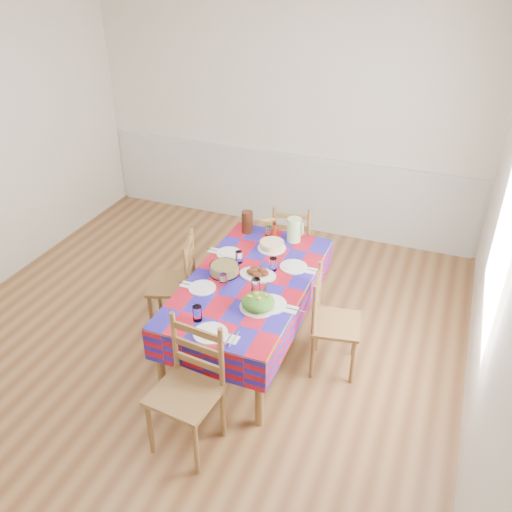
{
  "coord_description": "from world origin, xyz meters",
  "views": [
    {
      "loc": [
        1.86,
        -3.12,
        3.11
      ],
      "look_at": [
        0.57,
        0.15,
        0.98
      ],
      "focal_mm": 38.0,
      "sensor_mm": 36.0,
      "label": 1
    }
  ],
  "objects": [
    {
      "name": "name_card",
      "position": [
        0.49,
        -0.56,
        0.69
      ],
      "size": [
        0.07,
        0.02,
        0.02
      ],
      "primitive_type": "cube",
      "color": "white",
      "rests_on": "dining_table"
    },
    {
      "name": "serving_utensils",
      "position": [
        0.62,
        0.16,
        0.69
      ],
      "size": [
        0.14,
        0.31,
        0.01
      ],
      "color": "black",
      "rests_on": "dining_table"
    },
    {
      "name": "chair_far",
      "position": [
        0.48,
        1.36,
        0.43
      ],
      "size": [
        0.45,
        0.43,
        0.87
      ],
      "rotation": [
        0.0,
        0.0,
        3.33
      ],
      "color": "brown",
      "rests_on": "room"
    },
    {
      "name": "chair_left",
      "position": [
        -0.22,
        0.27,
        0.45
      ],
      "size": [
        0.5,
        0.51,
        0.92
      ],
      "rotation": [
        0.0,
        0.0,
        -1.24
      ],
      "color": "brown",
      "rests_on": "room"
    },
    {
      "name": "green_pitcher",
      "position": [
        0.61,
        0.99,
        0.79
      ],
      "size": [
        0.13,
        0.13,
        0.22
      ],
      "primitive_type": "cylinder",
      "color": "#ADD495",
      "rests_on": "dining_table"
    },
    {
      "name": "hot_sauce",
      "position": [
        0.42,
        1.01,
        0.75
      ],
      "size": [
        0.03,
        0.03,
        0.14
      ],
      "primitive_type": "cylinder",
      "color": "#B52E0E",
      "rests_on": "dining_table"
    },
    {
      "name": "pasta_bowl",
      "position": [
        0.26,
        0.25,
        0.73
      ],
      "size": [
        0.24,
        0.24,
        0.09
      ],
      "color": "white",
      "rests_on": "dining_table"
    },
    {
      "name": "salad_platter",
      "position": [
        0.68,
        -0.08,
        0.73
      ],
      "size": [
        0.28,
        0.28,
        0.12
      ],
      "color": "white",
      "rests_on": "dining_table"
    },
    {
      "name": "flower_vase",
      "position": [
        0.37,
        0.99,
        0.76
      ],
      "size": [
        0.12,
        0.1,
        0.18
      ],
      "color": "white",
      "rests_on": "dining_table"
    },
    {
      "name": "tea_pitcher",
      "position": [
        0.16,
        0.98,
        0.79
      ],
      "size": [
        0.1,
        0.1,
        0.21
      ],
      "primitive_type": "cylinder",
      "color": "black",
      "rests_on": "dining_table"
    },
    {
      "name": "cake",
      "position": [
        0.48,
        0.78,
        0.72
      ],
      "size": [
        0.25,
        0.25,
        0.07
      ],
      "color": "white",
      "rests_on": "dining_table"
    },
    {
      "name": "setting_right_near",
      "position": [
        0.7,
        0.03,
        0.71
      ],
      "size": [
        0.48,
        0.28,
        0.12
      ],
      "rotation": [
        0.0,
        0.0,
        -1.57
      ],
      "color": "white",
      "rests_on": "dining_table"
    },
    {
      "name": "chair_right",
      "position": [
        1.17,
        0.25,
        0.44
      ],
      "size": [
        0.44,
        0.45,
        0.89
      ],
      "rotation": [
        0.0,
        0.0,
        1.74
      ],
      "color": "brown",
      "rests_on": "room"
    },
    {
      "name": "setting_right_far",
      "position": [
        0.71,
        0.52,
        0.71
      ],
      "size": [
        0.43,
        0.25,
        0.11
      ],
      "rotation": [
        0.0,
        0.0,
        -1.57
      ],
      "color": "white",
      "rests_on": "dining_table"
    },
    {
      "name": "setting_left_far",
      "position": [
        0.2,
        0.52,
        0.71
      ],
      "size": [
        0.4,
        0.24,
        0.11
      ],
      "rotation": [
        0.0,
        0.0,
        1.57
      ],
      "color": "white",
      "rests_on": "dining_table"
    },
    {
      "name": "room",
      "position": [
        0.0,
        0.0,
        1.35
      ],
      "size": [
        4.58,
        5.08,
        2.78
      ],
      "color": "brown",
      "rests_on": "ground"
    },
    {
      "name": "meat_platter",
      "position": [
        0.52,
        0.33,
        0.71
      ],
      "size": [
        0.31,
        0.22,
        0.06
      ],
      "color": "white",
      "rests_on": "dining_table"
    },
    {
      "name": "wainscot",
      "position": [
        0.0,
        2.48,
        0.49
      ],
      "size": [
        4.41,
        0.06,
        0.92
      ],
      "color": "silver",
      "rests_on": "room"
    },
    {
      "name": "window_right",
      "position": [
        2.23,
        0.3,
        1.5
      ],
      "size": [
        0.0,
        1.4,
        1.4
      ],
      "primitive_type": "plane",
      "rotation": [
        0.0,
        -1.57,
        0.0
      ],
      "color": "white",
      "rests_on": "room"
    },
    {
      "name": "chair_near",
      "position": [
        0.48,
        -0.84,
        0.47
      ],
      "size": [
        0.47,
        0.45,
        0.96
      ],
      "rotation": [
        0.0,
        0.0,
        -0.1
      ],
      "color": "brown",
      "rests_on": "room"
    },
    {
      "name": "setting_near_head",
      "position": [
        0.43,
        -0.45,
        0.71
      ],
      "size": [
        0.4,
        0.27,
        0.12
      ],
      "color": "white",
      "rests_on": "dining_table"
    },
    {
      "name": "dining_table",
      "position": [
        0.48,
        0.26,
        0.61
      ],
      "size": [
        0.94,
        1.75,
        0.68
      ],
      "color": "brown",
      "rests_on": "room"
    },
    {
      "name": "setting_left_near",
      "position": [
        0.23,
        0.03,
        0.71
      ],
      "size": [
        0.4,
        0.24,
        0.1
      ],
      "rotation": [
        0.0,
        0.0,
        1.57
      ],
      "color": "white",
      "rests_on": "dining_table"
    }
  ]
}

